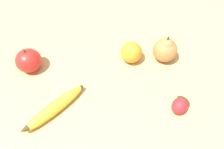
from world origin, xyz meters
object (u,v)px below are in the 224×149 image
object	(u,v)px
pear	(165,49)
strawberry	(180,105)
banana	(54,108)
orange	(131,52)
apple	(29,60)

from	to	relation	value
pear	strawberry	xyz separation A→B (m)	(-0.05, -0.19, -0.02)
banana	orange	world-z (taller)	orange
strawberry	apple	xyz separation A→B (m)	(-0.38, 0.31, 0.02)
orange	banana	bearing A→B (deg)	-159.22
banana	pear	bearing A→B (deg)	165.57
pear	strawberry	distance (m)	0.20
pear	banana	bearing A→B (deg)	-169.29
banana	orange	bearing A→B (deg)	175.64
apple	strawberry	bearing A→B (deg)	-38.96
pear	strawberry	size ratio (longest dim) A/B	1.39
strawberry	orange	bearing A→B (deg)	73.52
banana	strawberry	world-z (taller)	strawberry
strawberry	apple	distance (m)	0.49
banana	apple	distance (m)	0.20
banana	orange	xyz separation A→B (m)	(0.29, 0.11, 0.02)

